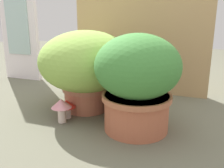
{
  "coord_description": "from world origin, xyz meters",
  "views": [
    {
      "loc": [
        0.57,
        -1.11,
        0.55
      ],
      "look_at": [
        0.12,
        0.11,
        0.18
      ],
      "focal_mm": 40.81,
      "sensor_mm": 36.0,
      "label": 1
    }
  ],
  "objects_px": {
    "cat": "(118,92)",
    "mushroom_ornament_pink": "(61,106)",
    "leafy_planter": "(137,79)",
    "grass_planter": "(86,65)",
    "mushroom_ornament_red": "(67,105)"
  },
  "relations": [
    {
      "from": "cat",
      "to": "mushroom_ornament_pink",
      "type": "bearing_deg",
      "value": -135.68
    },
    {
      "from": "leafy_planter",
      "to": "grass_planter",
      "type": "bearing_deg",
      "value": 154.54
    },
    {
      "from": "leafy_planter",
      "to": "mushroom_ornament_pink",
      "type": "relative_size",
      "value": 3.65
    },
    {
      "from": "leafy_planter",
      "to": "mushroom_ornament_red",
      "type": "bearing_deg",
      "value": 179.71
    },
    {
      "from": "grass_planter",
      "to": "mushroom_ornament_red",
      "type": "bearing_deg",
      "value": -103.67
    },
    {
      "from": "leafy_planter",
      "to": "mushroom_ornament_pink",
      "type": "xyz_separation_m",
      "value": [
        -0.38,
        -0.06,
        -0.16
      ]
    },
    {
      "from": "grass_planter",
      "to": "cat",
      "type": "xyz_separation_m",
      "value": [
        0.19,
        0.0,
        -0.14
      ]
    },
    {
      "from": "leafy_planter",
      "to": "mushroom_ornament_red",
      "type": "relative_size",
      "value": 4.57
    },
    {
      "from": "mushroom_ornament_pink",
      "to": "grass_planter",
      "type": "bearing_deg",
      "value": 80.9
    },
    {
      "from": "leafy_planter",
      "to": "cat",
      "type": "distance_m",
      "value": 0.26
    },
    {
      "from": "leafy_planter",
      "to": "mushroom_ornament_red",
      "type": "height_order",
      "value": "leafy_planter"
    },
    {
      "from": "grass_planter",
      "to": "mushroom_ornament_red",
      "type": "relative_size",
      "value": 5.19
    },
    {
      "from": "mushroom_ornament_red",
      "to": "mushroom_ornament_pink",
      "type": "bearing_deg",
      "value": -86.05
    },
    {
      "from": "mushroom_ornament_red",
      "to": "cat",
      "type": "bearing_deg",
      "value": 35.34
    },
    {
      "from": "leafy_planter",
      "to": "cat",
      "type": "relative_size",
      "value": 1.22
    }
  ]
}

